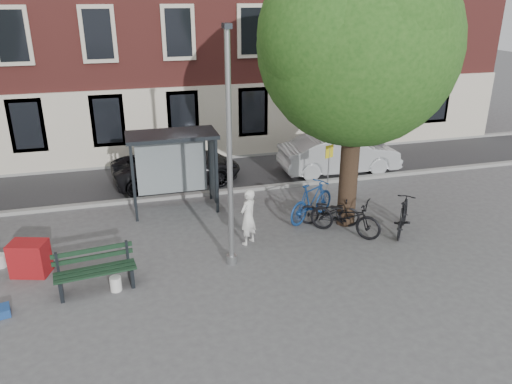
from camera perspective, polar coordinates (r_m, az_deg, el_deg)
The scene contains 19 objects.
ground at distance 13.51m, azimuth -2.79°, elevation -8.12°, with size 90.00×90.00×0.00m, color #4C4C4F.
road at distance 19.79m, azimuth -7.28°, elevation 1.74°, with size 40.00×4.00×0.01m, color #28282B.
curb_near at distance 17.92m, azimuth -6.34°, elevation -0.21°, with size 40.00×0.25×0.12m, color gray.
curb_far at distance 21.65m, azimuth -8.09°, elevation 3.62°, with size 40.00×0.25×0.12m, color gray.
lamppost at distance 12.36m, azimuth -3.02°, elevation 3.15°, with size 0.28×0.35×6.11m.
tree_right at distance 14.43m, azimuth 11.92°, elevation 16.92°, with size 5.76×5.60×8.20m.
bus_shelter at distance 16.39m, azimuth -8.19°, elevation 4.49°, with size 2.85×1.45×2.62m.
painter at distance 14.14m, azimuth -0.91°, elevation -2.86°, with size 0.61×0.40×1.67m, color silver.
bench at distance 12.82m, azimuth -17.89°, elevation -8.69°, with size 1.97×0.85×0.98m.
bike_a at distance 15.55m, azimuth 8.34°, elevation -2.11°, with size 0.65×1.88×0.99m, color black.
bike_b at distance 15.82m, azimuth 6.39°, elevation -1.04°, with size 0.59×2.10×1.26m, color navy.
bike_c at distance 15.02m, azimuth 10.14°, elevation -2.76°, with size 0.77×2.20×1.16m, color black.
bike_d at distance 15.52m, azimuth 16.47°, elevation -2.61°, with size 0.52×1.85×1.11m, color black.
car_dark at distance 19.00m, azimuth -9.01°, elevation 2.89°, with size 2.20×4.77×1.33m, color black.
car_silver at distance 20.20m, azimuth 9.50°, elevation 4.36°, with size 1.67×4.78×1.58m, color #B7BBBF.
red_stand at distance 14.04m, azimuth -24.45°, elevation -6.92°, with size 0.90×0.60×0.90m, color maroon.
bucket_a at distance 12.74m, azimuth -15.73°, elevation -10.06°, with size 0.28×0.28×0.36m, color silver.
bucket_c at distance 14.85m, azimuth -27.17°, elevation -7.01°, with size 0.28×0.28×0.36m, color silver.
notice_sign at distance 17.22m, azimuth 8.33°, elevation 3.62°, with size 0.33×0.15×1.96m.
Camera 1 is at (-2.48, -11.45, 6.72)m, focal length 35.00 mm.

